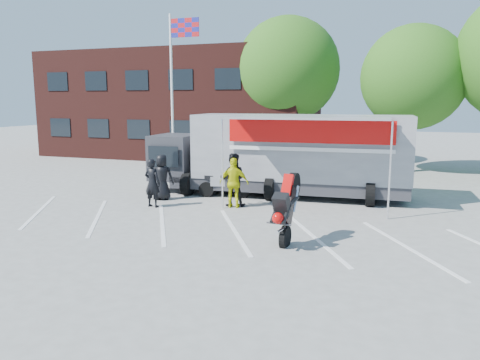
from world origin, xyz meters
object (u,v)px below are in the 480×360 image
Objects in this scene: tree_left at (288,70)px; stunt_bike_rider at (292,240)px; tree_mid at (413,78)px; transporter_truck at (287,196)px; parked_motorcycle at (224,197)px; spectator_leather_b at (152,183)px; flagpole at (176,75)px; spectator_hivis at (234,183)px; spectator_leather_a at (162,177)px; spectator_leather_c at (233,180)px.

tree_left is 16.86m from stunt_bike_rider.
transporter_truck is at bearing -117.89° from tree_mid.
parked_motorcycle is at bearing -157.20° from transporter_truck.
flagpole is at bearing -62.46° from spectator_leather_b.
tree_mid is at bearing -126.98° from spectator_hivis.
spectator_leather_a is (2.33, -5.87, -4.18)m from flagpole.
tree_mid is 15.51m from stunt_bike_rider.
flagpole is 9.24m from spectator_hivis.
spectator_leather_c is (-3.01, 3.39, 0.96)m from stunt_bike_rider.
spectator_hivis is (-2.88, 3.17, 0.89)m from stunt_bike_rider.
spectator_leather_a is at bearing -69.23° from spectator_leather_b.
stunt_bike_rider is at bearing -48.59° from flagpole.
stunt_bike_rider is (8.28, -9.39, -5.05)m from flagpole.
tree_left is 1.13× the size of tree_mid.
stunt_bike_rider is at bearing -75.30° from tree_left.
spectator_leather_a is (-4.36, -2.27, 0.88)m from transporter_truck.
spectator_leather_b is at bearing -69.74° from flagpole.
spectator_leather_b is 0.98× the size of spectator_hivis.
tree_left reaches higher than transporter_truck.
spectator_leather_c is at bearing 159.18° from spectator_leather_a.
spectator_hivis is (-5.84, -11.22, -4.05)m from tree_mid.
flagpole is at bearing -86.67° from spectator_leather_a.
transporter_truck is 5.78× the size of spectator_leather_a.
flagpole is 7.57m from spectator_leather_a.
spectator_hivis is (3.08, -0.35, 0.02)m from spectator_leather_a.
tree_left is at bearing 171.87° from tree_mid.
spectator_leather_b is at bearing 161.90° from stunt_bike_rider.
transporter_truck is 2.53m from parked_motorcycle.
spectator_leather_a is (-5.96, 3.52, 0.88)m from stunt_bike_rider.
transporter_truck is 5.67× the size of spectator_hivis.
flagpole is 0.79× the size of transporter_truck.
spectator_leather_b reaches higher than transporter_truck.
spectator_leather_a is at bearing -129.35° from tree_mid.
flagpole reaches higher than spectator_leather_b.
spectator_leather_a is at bearing 107.22° from parked_motorcycle.
spectator_leather_c is at bearing -158.11° from parked_motorcycle.
transporter_truck is 5.28× the size of spectator_leather_c.
tree_left is at bearing -10.66° from parked_motorcycle.
transporter_truck is (2.45, -9.60, -5.57)m from tree_left.
spectator_hivis is at bearing 104.34° from spectator_leather_c.
parked_motorcycle is at bearing -169.44° from spectator_leather_a.
stunt_bike_rider is 1.18× the size of spectator_leather_a.
spectator_hivis is (5.41, -6.22, -4.16)m from flagpole.
parked_motorcycle is at bearing -125.05° from tree_mid.
transporter_truck is 5.81× the size of spectator_leather_b.
spectator_leather_a is at bearing -155.92° from transporter_truck.
parked_motorcycle is at bearing 133.43° from stunt_bike_rider.
spectator_hivis is (2.79, 0.88, 0.02)m from spectator_leather_b.
spectator_hivis reaches higher than stunt_bike_rider.
spectator_hivis is at bearing -84.56° from tree_left.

